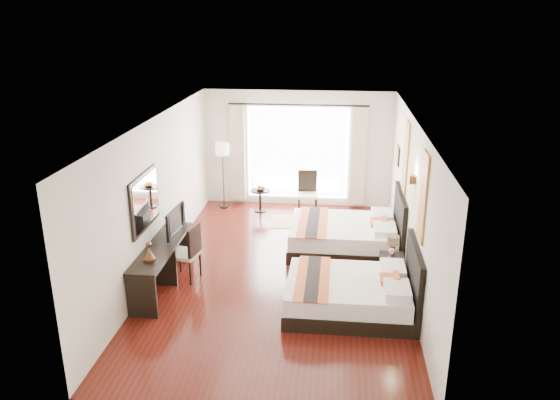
# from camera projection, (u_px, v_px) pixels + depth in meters

# --- Properties ---
(floor) EXTENTS (4.50, 7.50, 0.01)m
(floor) POSITION_uv_depth(u_px,v_px,m) (281.00, 272.00, 10.05)
(floor) COLOR #3C130A
(floor) RESTS_ON ground
(ceiling) EXTENTS (4.50, 7.50, 0.02)m
(ceiling) POSITION_uv_depth(u_px,v_px,m) (282.00, 122.00, 9.12)
(ceiling) COLOR white
(ceiling) RESTS_ON wall_headboard
(wall_headboard) EXTENTS (0.01, 7.50, 2.80)m
(wall_headboard) POSITION_uv_depth(u_px,v_px,m) (411.00, 205.00, 9.35)
(wall_headboard) COLOR silver
(wall_headboard) RESTS_ON floor
(wall_desk) EXTENTS (0.01, 7.50, 2.80)m
(wall_desk) POSITION_uv_depth(u_px,v_px,m) (158.00, 196.00, 9.81)
(wall_desk) COLOR silver
(wall_desk) RESTS_ON floor
(wall_window) EXTENTS (4.50, 0.01, 2.80)m
(wall_window) POSITION_uv_depth(u_px,v_px,m) (298.00, 149.00, 13.10)
(wall_window) COLOR silver
(wall_window) RESTS_ON floor
(wall_entry) EXTENTS (4.50, 0.01, 2.80)m
(wall_entry) POSITION_uv_depth(u_px,v_px,m) (246.00, 310.00, 6.07)
(wall_entry) COLOR silver
(wall_entry) RESTS_ON floor
(window_glass) EXTENTS (2.40, 0.02, 2.20)m
(window_glass) POSITION_uv_depth(u_px,v_px,m) (298.00, 153.00, 13.12)
(window_glass) COLOR white
(window_glass) RESTS_ON wall_window
(sheer_curtain) EXTENTS (2.30, 0.02, 2.10)m
(sheer_curtain) POSITION_uv_depth(u_px,v_px,m) (298.00, 154.00, 13.06)
(sheer_curtain) COLOR white
(sheer_curtain) RESTS_ON wall_window
(drape_left) EXTENTS (0.35, 0.14, 2.35)m
(drape_left) POSITION_uv_depth(u_px,v_px,m) (238.00, 154.00, 13.18)
(drape_left) COLOR #C6B39A
(drape_left) RESTS_ON floor
(drape_right) EXTENTS (0.35, 0.14, 2.35)m
(drape_right) POSITION_uv_depth(u_px,v_px,m) (359.00, 157.00, 12.88)
(drape_right) COLOR #C6B39A
(drape_right) RESTS_ON floor
(art_panel_near) EXTENTS (0.03, 0.50, 1.35)m
(art_panel_near) POSITION_uv_depth(u_px,v_px,m) (423.00, 197.00, 8.03)
(art_panel_near) COLOR maroon
(art_panel_near) RESTS_ON wall_headboard
(art_panel_far) EXTENTS (0.03, 0.50, 1.35)m
(art_panel_far) POSITION_uv_depth(u_px,v_px,m) (406.00, 157.00, 10.22)
(art_panel_far) COLOR maroon
(art_panel_far) RESTS_ON wall_headboard
(wall_sconce) EXTENTS (0.10, 0.14, 0.14)m
(wall_sconce) POSITION_uv_depth(u_px,v_px,m) (412.00, 179.00, 9.00)
(wall_sconce) COLOR #472E19
(wall_sconce) RESTS_ON wall_headboard
(mirror_frame) EXTENTS (0.04, 1.25, 0.95)m
(mirror_frame) POSITION_uv_depth(u_px,v_px,m) (145.00, 201.00, 9.08)
(mirror_frame) COLOR black
(mirror_frame) RESTS_ON wall_desk
(mirror_glass) EXTENTS (0.01, 1.12, 0.82)m
(mirror_glass) POSITION_uv_depth(u_px,v_px,m) (146.00, 201.00, 9.08)
(mirror_glass) COLOR white
(mirror_glass) RESTS_ON mirror_frame
(bed_near) EXTENTS (2.04, 1.59, 1.15)m
(bed_near) POSITION_uv_depth(u_px,v_px,m) (354.00, 293.00, 8.67)
(bed_near) COLOR black
(bed_near) RESTS_ON floor
(bed_far) EXTENTS (2.19, 1.70, 1.23)m
(bed_far) POSITION_uv_depth(u_px,v_px,m) (348.00, 235.00, 10.86)
(bed_far) COLOR black
(bed_far) RESTS_ON floor
(nightstand) EXTENTS (0.41, 0.51, 0.49)m
(nightstand) POSITION_uv_depth(u_px,v_px,m) (392.00, 270.00, 9.57)
(nightstand) COLOR black
(nightstand) RESTS_ON floor
(table_lamp) EXTENTS (0.21, 0.21, 0.34)m
(table_lamp) POSITION_uv_depth(u_px,v_px,m) (393.00, 242.00, 9.53)
(table_lamp) COLOR black
(table_lamp) RESTS_ON nightstand
(vase) EXTENTS (0.16, 0.16, 0.13)m
(vase) POSITION_uv_depth(u_px,v_px,m) (391.00, 257.00, 9.33)
(vase) COLOR black
(vase) RESTS_ON nightstand
(console_desk) EXTENTS (0.50, 2.20, 0.76)m
(console_desk) POSITION_uv_depth(u_px,v_px,m) (163.00, 265.00, 9.44)
(console_desk) COLOR black
(console_desk) RESTS_ON floor
(television) EXTENTS (0.17, 0.85, 0.48)m
(television) POSITION_uv_depth(u_px,v_px,m) (171.00, 221.00, 9.75)
(television) COLOR black
(television) RESTS_ON console_desk
(bronze_figurine) EXTENTS (0.22, 0.22, 0.29)m
(bronze_figurine) POSITION_uv_depth(u_px,v_px,m) (149.00, 253.00, 8.71)
(bronze_figurine) COLOR #472E19
(bronze_figurine) RESTS_ON console_desk
(desk_chair) EXTENTS (0.56, 0.56, 1.02)m
(desk_chair) POSITION_uv_depth(u_px,v_px,m) (186.00, 263.00, 9.70)
(desk_chair) COLOR #C6B399
(desk_chair) RESTS_ON floor
(floor_lamp) EXTENTS (0.32, 0.32, 1.60)m
(floor_lamp) POSITION_uv_depth(u_px,v_px,m) (222.00, 153.00, 12.90)
(floor_lamp) COLOR black
(floor_lamp) RESTS_ON floor
(side_table) EXTENTS (0.46, 0.46, 0.53)m
(side_table) POSITION_uv_depth(u_px,v_px,m) (260.00, 200.00, 13.00)
(side_table) COLOR black
(side_table) RESTS_ON floor
(fruit_bowl) EXTENTS (0.26, 0.26, 0.06)m
(fruit_bowl) POSITION_uv_depth(u_px,v_px,m) (261.00, 189.00, 12.86)
(fruit_bowl) COLOR #423117
(fruit_bowl) RESTS_ON side_table
(window_chair) EXTENTS (0.52, 0.52, 1.02)m
(window_chair) POSITION_uv_depth(u_px,v_px,m) (307.00, 201.00, 12.80)
(window_chair) COLOR #C6B399
(window_chair) RESTS_ON floor
(jute_rug) EXTENTS (1.30, 0.93, 0.01)m
(jute_rug) POSITION_uv_depth(u_px,v_px,m) (298.00, 222.00, 12.41)
(jute_rug) COLOR tan
(jute_rug) RESTS_ON floor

